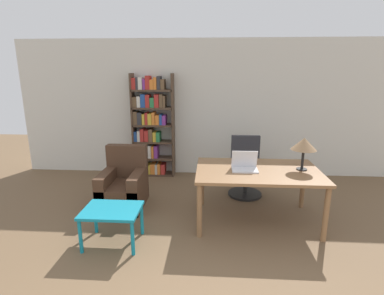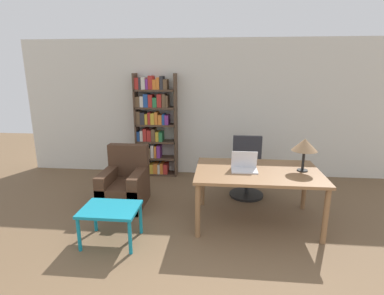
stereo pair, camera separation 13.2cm
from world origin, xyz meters
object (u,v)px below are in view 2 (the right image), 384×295
Objects in this scene: bookshelf at (154,126)px; table_lamp at (305,145)px; laptop at (244,166)px; office_chair at (247,170)px; side_table_blue at (110,213)px; desk at (257,176)px; armchair at (125,187)px.

table_lamp is at bearing -36.29° from bookshelf.
laptop is at bearing -48.00° from bookshelf.
table_lamp is 1.34m from office_chair.
laptop reaches higher than side_table_blue.
table_lamp reaches higher than desk.
armchair reaches higher than side_table_blue.
armchair is 1.64m from bookshelf.
table_lamp is 0.65× the size of side_table_blue.
desk is 0.75m from table_lamp.
laptop reaches higher than desk.
office_chair is at bearing 93.12° from desk.
armchair is (-1.84, 0.40, -0.53)m from laptop.
laptop is 0.17× the size of bookshelf.
laptop is 1.96m from armchair.
office_chair is at bearing 16.76° from armchair.
armchair is (-2.63, 0.35, -0.83)m from table_lamp.
office_chair reaches higher than side_table_blue.
bookshelf is (-0.01, 2.56, 0.62)m from side_table_blue.
table_lamp is (0.60, 0.04, 0.44)m from desk.
laptop is 0.35× the size of office_chair.
desk is 0.23m from laptop.
armchair is at bearing -96.29° from bookshelf.
armchair reaches higher than desk.
laptop is at bearing -176.87° from desk.
desk is 2.45× the size of side_table_blue.
bookshelf is (0.16, 1.47, 0.72)m from armchair.
side_table_blue is at bearing -157.43° from laptop.
bookshelf is at bearing 135.16° from desk.
table_lamp is 0.22× the size of bookshelf.
armchair is (-1.97, -0.59, -0.15)m from office_chair.
table_lamp is at bearing -7.50° from armchair.
desk is 1.01m from office_chair.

